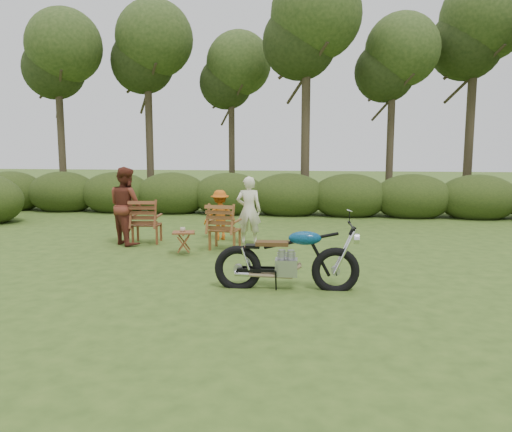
# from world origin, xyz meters

# --- Properties ---
(ground) EXTENTS (80.00, 80.00, 0.00)m
(ground) POSITION_xyz_m (0.00, 0.00, 0.00)
(ground) COLOR #304918
(ground) RESTS_ON ground
(tree_line) EXTENTS (22.52, 11.62, 8.14)m
(tree_line) POSITION_xyz_m (0.50, 9.74, 3.81)
(tree_line) COLOR #342B1C
(tree_line) RESTS_ON ground
(motorcycle) EXTENTS (2.21, 0.93, 1.24)m
(motorcycle) POSITION_xyz_m (0.60, 0.22, 0.00)
(motorcycle) COLOR #0C67A4
(motorcycle) RESTS_ON ground
(lawn_chair_right) EXTENTS (0.76, 0.76, 1.02)m
(lawn_chair_right) POSITION_xyz_m (-0.98, 3.17, 0.00)
(lawn_chair_right) COLOR brown
(lawn_chair_right) RESTS_ON ground
(lawn_chair_left) EXTENTS (0.79, 0.79, 1.03)m
(lawn_chair_left) POSITION_xyz_m (-2.95, 3.64, 0.00)
(lawn_chair_left) COLOR #5B2C16
(lawn_chair_left) RESTS_ON ground
(side_table) EXTENTS (0.54, 0.48, 0.48)m
(side_table) POSITION_xyz_m (-1.73, 2.48, 0.24)
(side_table) COLOR #612D18
(side_table) RESTS_ON ground
(cup) EXTENTS (0.12, 0.12, 0.09)m
(cup) POSITION_xyz_m (-1.76, 2.53, 0.53)
(cup) COLOR beige
(cup) RESTS_ON side_table
(adult_a) EXTENTS (0.61, 0.43, 1.58)m
(adult_a) POSITION_xyz_m (-0.55, 3.83, 0.00)
(adult_a) COLOR #EEE9C4
(adult_a) RESTS_ON ground
(adult_b) EXTENTS (1.11, 1.08, 1.80)m
(adult_b) POSITION_xyz_m (-3.35, 3.41, 0.00)
(adult_b) COLOR maroon
(adult_b) RESTS_ON ground
(child) EXTENTS (0.90, 0.76, 1.21)m
(child) POSITION_xyz_m (-1.32, 4.25, 0.00)
(child) COLOR #BE5611
(child) RESTS_ON ground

